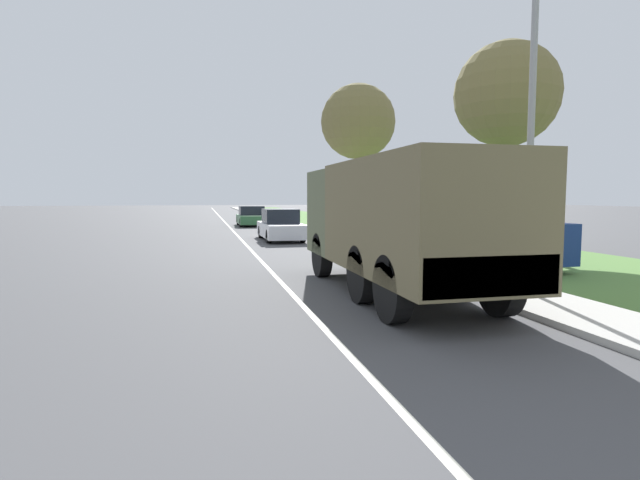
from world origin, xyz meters
name	(u,v)px	position (x,y,z in m)	size (l,w,h in m)	color
ground_plane	(228,225)	(0.00, 40.00, 0.00)	(180.00, 180.00, 0.00)	#4C4C4F
lane_centre_stripe	(228,225)	(0.00, 40.00, 0.00)	(0.12, 120.00, 0.00)	silver
sidewalk_right	(287,223)	(4.50, 40.00, 0.06)	(1.80, 120.00, 0.12)	beige
grass_strip_right	(342,223)	(8.90, 40.00, 0.01)	(7.00, 120.00, 0.02)	#56843D
military_truck	(396,218)	(2.19, 12.31, 1.64)	(2.32, 7.50, 2.84)	#545B3D
car_nearest_ahead	(280,226)	(1.84, 26.19, 0.68)	(1.77, 4.74, 1.51)	silver
car_second_ahead	(252,217)	(1.65, 38.55, 0.65)	(1.93, 4.38, 1.43)	#336B3D
pickup_truck	(484,233)	(6.94, 16.58, 0.93)	(1.93, 5.74, 1.94)	navy
lamp_post	(526,57)	(4.57, 11.38, 4.92)	(1.69, 0.24, 8.21)	gray
tree_mid_right	(507,95)	(9.75, 19.80, 6.05)	(4.03, 4.03, 8.07)	#4C3D2D
tree_far_right	(358,122)	(7.16, 30.61, 6.45)	(4.36, 4.36, 8.64)	#4C3D2D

